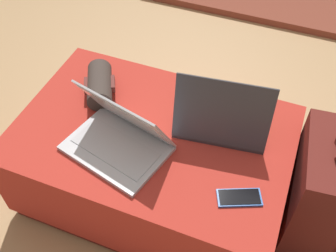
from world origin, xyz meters
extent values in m
plane|color=tan|center=(0.00, 0.00, 0.00)|extent=(14.00, 14.00, 0.00)
cube|color=maroon|center=(0.00, 0.00, 0.03)|extent=(0.97, 0.64, 0.05)
cube|color=#B22D23|center=(0.00, 0.00, 0.22)|extent=(1.01, 0.67, 0.34)
cube|color=#B7B7BC|center=(-0.09, -0.12, 0.40)|extent=(0.39, 0.32, 0.02)
cube|color=#B2B2B7|center=(-0.09, -0.13, 0.41)|extent=(0.32, 0.20, 0.00)
cube|color=#B7B7BC|center=(-0.07, -0.06, 0.51)|extent=(0.36, 0.20, 0.22)
cube|color=white|center=(-0.07, -0.06, 0.51)|extent=(0.32, 0.18, 0.19)
cube|color=#333338|center=(0.22, 0.15, 0.40)|extent=(0.36, 0.29, 0.02)
cube|color=#232328|center=(0.22, 0.15, 0.41)|extent=(0.30, 0.17, 0.00)
cube|color=#333338|center=(0.23, 0.05, 0.52)|extent=(0.33, 0.11, 0.24)
cube|color=green|center=(0.23, 0.06, 0.52)|extent=(0.30, 0.09, 0.22)
cube|color=#1E4C9E|center=(0.37, -0.16, 0.39)|extent=(0.16, 0.11, 0.01)
cube|color=black|center=(0.37, -0.16, 0.40)|extent=(0.14, 0.10, 0.00)
cube|color=#5B1E19|center=(0.62, 0.08, 0.24)|extent=(0.21, 0.37, 0.47)
cylinder|color=#3D332D|center=(-0.27, 0.11, 0.44)|extent=(0.18, 0.22, 0.10)
cube|color=brown|center=(-0.27, 0.11, 0.44)|extent=(0.14, 0.12, 0.03)
camera|label=1|loc=(0.39, -0.85, 1.48)|focal=42.00mm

